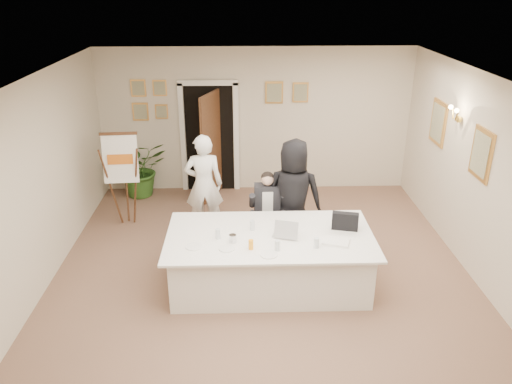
{
  "coord_description": "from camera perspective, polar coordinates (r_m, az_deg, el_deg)",
  "views": [
    {
      "loc": [
        -0.28,
        -5.92,
        3.95
      ],
      "look_at": [
        -0.08,
        0.6,
        1.14
      ],
      "focal_mm": 35.0,
      "sensor_mm": 36.0,
      "label": 1
    }
  ],
  "objects": [
    {
      "name": "steel_jug",
      "position": [
        6.52,
        -2.67,
        -5.34
      ],
      "size": [
        0.12,
        0.12,
        0.11
      ],
      "primitive_type": "cylinder",
      "rotation": [
        0.0,
        0.0,
        0.34
      ],
      "color": "silver",
      "rests_on": "conference_table"
    },
    {
      "name": "laptop_bag",
      "position": [
        6.91,
        10.15,
        -3.31
      ],
      "size": [
        0.37,
        0.18,
        0.25
      ],
      "primitive_type": "cube",
      "rotation": [
        0.0,
        0.0,
        -0.23
      ],
      "color": "black",
      "rests_on": "conference_table"
    },
    {
      "name": "pictures_right_wall",
      "position": [
        8.13,
        22.0,
        5.87
      ],
      "size": [
        0.06,
        2.2,
        0.8
      ],
      "primitive_type": null,
      "color": "gold",
      "rests_on": "wall_right"
    },
    {
      "name": "doorway",
      "position": [
        9.71,
        -5.25,
        5.77
      ],
      "size": [
        1.14,
        0.86,
        2.2
      ],
      "color": "black",
      "rests_on": "floor"
    },
    {
      "name": "laptop",
      "position": [
        6.66,
        3.37,
        -3.89
      ],
      "size": [
        0.4,
        0.42,
        0.28
      ],
      "primitive_type": null,
      "rotation": [
        0.0,
        0.0,
        -0.29
      ],
      "color": "#B7BABC",
      "rests_on": "conference_table"
    },
    {
      "name": "plate_near",
      "position": [
        6.26,
        1.47,
        -7.16
      ],
      "size": [
        0.28,
        0.28,
        0.01
      ],
      "primitive_type": "cylinder",
      "rotation": [
        0.0,
        0.0,
        -0.34
      ],
      "color": "white",
      "rests_on": "conference_table"
    },
    {
      "name": "seated_man",
      "position": [
        7.73,
        1.3,
        -2.11
      ],
      "size": [
        0.65,
        0.68,
        1.27
      ],
      "primitive_type": null,
      "rotation": [
        0.0,
        0.0,
        0.2
      ],
      "color": "black",
      "rests_on": "floor"
    },
    {
      "name": "glass_b",
      "position": [
        6.33,
        2.45,
        -6.11
      ],
      "size": [
        0.07,
        0.07,
        0.14
      ],
      "primitive_type": "cylinder",
      "rotation": [
        0.0,
        0.0,
        -0.13
      ],
      "color": "silver",
      "rests_on": "conference_table"
    },
    {
      "name": "standing_woman",
      "position": [
        7.6,
        4.29,
        -0.5
      ],
      "size": [
        0.97,
        0.73,
        1.79
      ],
      "primitive_type": "imported",
      "rotation": [
        0.0,
        0.0,
        2.94
      ],
      "color": "black",
      "rests_on": "floor"
    },
    {
      "name": "paper_stack",
      "position": [
        6.6,
        9.12,
        -5.63
      ],
      "size": [
        0.39,
        0.33,
        0.03
      ],
      "primitive_type": "cube",
      "rotation": [
        0.0,
        0.0,
        -0.33
      ],
      "color": "white",
      "rests_on": "conference_table"
    },
    {
      "name": "conference_table",
      "position": [
        6.91,
        1.57,
        -7.73
      ],
      "size": [
        2.78,
        1.48,
        0.78
      ],
      "color": "white",
      "rests_on": "floor"
    },
    {
      "name": "oj_glass",
      "position": [
        6.35,
        -0.58,
        -6.04
      ],
      "size": [
        0.07,
        0.07,
        0.13
      ],
      "primitive_type": "cylinder",
      "rotation": [
        0.0,
        0.0,
        -0.16
      ],
      "color": "orange",
      "rests_on": "conference_table"
    },
    {
      "name": "glass_a",
      "position": [
        6.62,
        -4.39,
        -4.79
      ],
      "size": [
        0.08,
        0.08,
        0.14
      ],
      "primitive_type": "cylinder",
      "rotation": [
        0.0,
        0.0,
        0.32
      ],
      "color": "silver",
      "rests_on": "conference_table"
    },
    {
      "name": "wall_sconce",
      "position": [
        8.02,
        21.92,
        8.27
      ],
      "size": [
        0.2,
        0.3,
        0.24
      ],
      "primitive_type": null,
      "color": "gold",
      "rests_on": "wall_right"
    },
    {
      "name": "pictures_back_wall",
      "position": [
        9.64,
        -4.88,
        10.62
      ],
      "size": [
        3.4,
        0.06,
        0.8
      ],
      "primitive_type": null,
      "color": "gold",
      "rests_on": "wall_back"
    },
    {
      "name": "glass_c",
      "position": [
        6.43,
        6.92,
        -5.8
      ],
      "size": [
        0.08,
        0.08,
        0.14
      ],
      "primitive_type": "cylinder",
      "rotation": [
        0.0,
        0.0,
        0.19
      ],
      "color": "silver",
      "rests_on": "conference_table"
    },
    {
      "name": "potted_palm",
      "position": [
        9.93,
        -13.08,
        2.64
      ],
      "size": [
        1.26,
        1.19,
        1.1
      ],
      "primitive_type": "imported",
      "rotation": [
        0.0,
        0.0,
        0.43
      ],
      "color": "#2A531B",
      "rests_on": "floor"
    },
    {
      "name": "glass_d",
      "position": [
        6.82,
        -0.43,
        -3.83
      ],
      "size": [
        0.08,
        0.08,
        0.14
      ],
      "primitive_type": "cylinder",
      "rotation": [
        0.0,
        0.0,
        0.32
      ],
      "color": "silver",
      "rests_on": "conference_table"
    },
    {
      "name": "flip_chart",
      "position": [
        8.7,
        -14.84,
        0.92
      ],
      "size": [
        0.58,
        0.38,
        1.63
      ],
      "color": "#371F11",
      "rests_on": "floor"
    },
    {
      "name": "wall_left",
      "position": [
        7.0,
        -24.48,
        -0.29
      ],
      "size": [
        0.1,
        7.0,
        2.8
      ],
      "primitive_type": "cube",
      "color": "beige",
      "rests_on": "floor"
    },
    {
      "name": "standing_man",
      "position": [
        8.16,
        -5.98,
        0.82
      ],
      "size": [
        0.65,
        0.45,
        1.7
      ],
      "primitive_type": "imported",
      "rotation": [
        0.0,
        0.0,
        3.21
      ],
      "color": "white",
      "rests_on": "floor"
    },
    {
      "name": "wall_right",
      "position": [
        7.23,
        25.35,
        0.28
      ],
      "size": [
        0.1,
        7.0,
        2.8
      ],
      "primitive_type": "cube",
      "color": "beige",
      "rests_on": "floor"
    },
    {
      "name": "wall_back",
      "position": [
        9.77,
        -0.04,
        8.15
      ],
      "size": [
        6.0,
        0.1,
        2.8
      ],
      "primitive_type": "cube",
      "color": "beige",
      "rests_on": "floor"
    },
    {
      "name": "plate_mid",
      "position": [
        6.39,
        -3.37,
        -6.48
      ],
      "size": [
        0.23,
        0.23,
        0.01
      ],
      "primitive_type": "cylinder",
      "rotation": [
        0.0,
        0.0,
        0.19
      ],
      "color": "white",
      "rests_on": "conference_table"
    },
    {
      "name": "ceiling",
      "position": [
        6.04,
        0.95,
        12.29
      ],
      "size": [
        6.0,
        7.0,
        0.02
      ],
      "primitive_type": "cube",
      "color": "white",
      "rests_on": "wall_back"
    },
    {
      "name": "plate_left",
      "position": [
        6.48,
        -7.1,
        -6.21
      ],
      "size": [
        0.23,
        0.23,
        0.01
      ],
      "primitive_type": "cylinder",
      "rotation": [
        0.0,
        0.0,
        -0.05
      ],
      "color": "white",
      "rests_on": "conference_table"
    },
    {
      "name": "floor",
      "position": [
        7.13,
        0.8,
        -10.39
      ],
      "size": [
        7.0,
        7.0,
        0.0
      ],
      "primitive_type": "plane",
      "color": "brown",
      "rests_on": "ground"
    }
  ]
}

